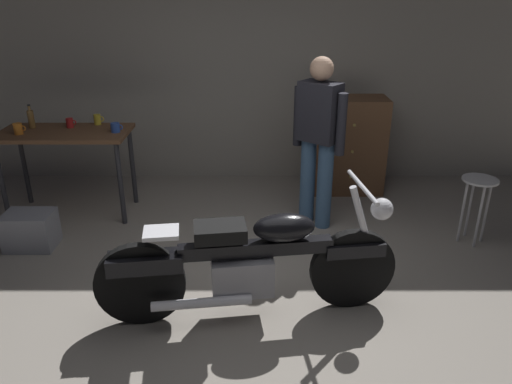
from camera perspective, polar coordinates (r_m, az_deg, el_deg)
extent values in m
plane|color=gray|center=(3.91, 0.19, -12.90)|extent=(12.00, 12.00, 0.00)
cube|color=gray|center=(6.01, 0.22, 15.97)|extent=(8.00, 0.12, 3.10)
cube|color=brown|center=(5.40, -20.96, 6.35)|extent=(1.30, 0.64, 0.04)
cylinder|color=#2D2D33|center=(5.55, -26.89, 0.85)|extent=(0.05, 0.05, 0.86)
cylinder|color=#2D2D33|center=(5.12, -15.05, 0.90)|extent=(0.05, 0.05, 0.86)
cylinder|color=#2D2D33|center=(5.99, -24.80, 2.74)|extent=(0.05, 0.05, 0.86)
cylinder|color=#2D2D33|center=(5.59, -13.76, 2.92)|extent=(0.05, 0.05, 0.86)
cylinder|color=black|center=(3.81, 11.18, -8.64)|extent=(0.64, 0.15, 0.64)
cylinder|color=black|center=(3.67, -12.92, -10.23)|extent=(0.64, 0.15, 0.64)
cube|color=black|center=(3.72, 11.38, -6.34)|extent=(0.45, 0.20, 0.10)
cube|color=black|center=(3.57, -12.37, -7.84)|extent=(0.54, 0.25, 0.12)
cube|color=gray|center=(3.64, -1.40, -9.42)|extent=(0.47, 0.30, 0.28)
cube|color=black|center=(3.54, 0.19, -6.45)|extent=(1.10, 0.24, 0.10)
ellipsoid|color=black|center=(3.50, 3.45, -4.09)|extent=(0.47, 0.28, 0.20)
cube|color=black|center=(3.45, -3.94, -4.53)|extent=(0.39, 0.29, 0.10)
cube|color=silver|center=(3.45, -10.61, -4.56)|extent=(0.26, 0.23, 0.03)
cylinder|color=silver|center=(3.67, 12.46, -4.16)|extent=(0.27, 0.08, 0.68)
cylinder|color=silver|center=(3.52, 12.30, 0.57)|extent=(0.11, 0.60, 0.03)
sphere|color=silver|center=(3.65, 14.44, -1.93)|extent=(0.16, 0.16, 0.16)
cylinder|color=silver|center=(3.58, -6.03, -12.51)|extent=(0.70, 0.16, 0.07)
cylinder|color=#44678E|center=(4.93, 8.06, 0.72)|extent=(0.15, 0.15, 0.88)
cylinder|color=#44678E|center=(5.02, 6.13, 1.27)|extent=(0.15, 0.15, 0.88)
cube|color=#26262D|center=(4.75, 7.51, 9.06)|extent=(0.43, 0.41, 0.56)
cylinder|color=#26262D|center=(4.65, 9.96, 7.59)|extent=(0.09, 0.09, 0.58)
cylinder|color=#26262D|center=(4.90, 5.08, 8.63)|extent=(0.09, 0.09, 0.58)
sphere|color=tan|center=(4.67, 7.77, 13.83)|extent=(0.22, 0.22, 0.22)
cylinder|color=#B2B2B7|center=(4.95, 24.52, 1.25)|extent=(0.32, 0.32, 0.02)
cylinder|color=#B2B2B7|center=(5.11, 25.06, -2.09)|extent=(0.02, 0.02, 0.62)
cylinder|color=#B2B2B7|center=(5.16, 23.48, -1.59)|extent=(0.02, 0.02, 0.62)
cylinder|color=#B2B2B7|center=(5.02, 22.78, -2.13)|extent=(0.02, 0.02, 0.62)
cylinder|color=#B2B2B7|center=(4.98, 24.40, -2.65)|extent=(0.02, 0.02, 0.62)
cube|color=brown|center=(5.83, 10.78, 5.27)|extent=(0.80, 0.44, 1.10)
sphere|color=tan|center=(5.53, 11.41, 7.49)|extent=(0.04, 0.04, 0.04)
sphere|color=tan|center=(5.62, 11.18, 4.54)|extent=(0.04, 0.04, 0.04)
sphere|color=tan|center=(5.72, 10.95, 1.70)|extent=(0.04, 0.04, 0.04)
cube|color=gray|center=(5.06, -24.24, -3.97)|extent=(0.44, 0.32, 0.34)
cylinder|color=orange|center=(5.44, -25.40, 6.59)|extent=(0.08, 0.08, 0.11)
torus|color=orange|center=(5.42, -24.95, 6.67)|extent=(0.06, 0.01, 0.06)
cylinder|color=red|center=(5.49, -20.36, 7.45)|extent=(0.07, 0.07, 0.10)
torus|color=red|center=(5.48, -19.96, 7.52)|extent=(0.05, 0.01, 0.05)
cylinder|color=#2D51AD|center=(5.18, -15.61, 7.13)|extent=(0.09, 0.09, 0.09)
torus|color=#2D51AD|center=(5.16, -15.08, 7.20)|extent=(0.05, 0.01, 0.05)
cylinder|color=yellow|center=(5.52, -17.51, 7.94)|extent=(0.07, 0.07, 0.11)
torus|color=yellow|center=(5.50, -17.10, 8.02)|extent=(0.06, 0.01, 0.06)
cylinder|color=olive|center=(5.62, -24.16, 7.64)|extent=(0.06, 0.06, 0.18)
cylinder|color=olive|center=(5.59, -24.36, 8.77)|extent=(0.03, 0.03, 0.05)
cylinder|color=black|center=(5.59, -24.41, 9.06)|extent=(0.03, 0.03, 0.01)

